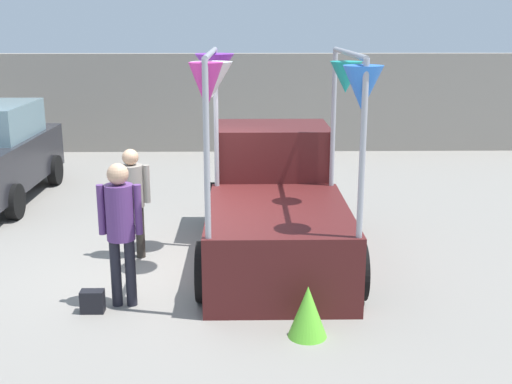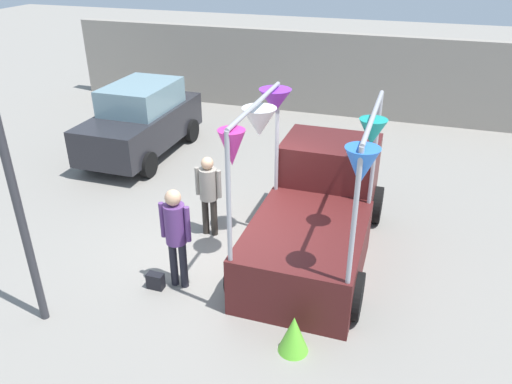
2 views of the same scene
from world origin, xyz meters
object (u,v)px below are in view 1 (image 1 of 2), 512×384
vendor_truck (274,198)px  person_vendor (132,193)px  person_customer (120,221)px  folded_kite_bundle_lime (308,311)px  handbag (93,301)px

vendor_truck → person_vendor: size_ratio=2.46×
person_customer → folded_kite_bundle_lime: bearing=-21.4°
vendor_truck → folded_kite_bundle_lime: bearing=-84.6°
folded_kite_bundle_lime → person_customer: bearing=158.6°
handbag → vendor_truck: bearing=42.2°
person_customer → handbag: size_ratio=6.44×
vendor_truck → person_customer: 2.70m
person_vendor → handbag: (-0.20, -1.88, -0.85)m
person_vendor → folded_kite_bundle_lime: (2.34, -2.54, -0.69)m
vendor_truck → handbag: size_ratio=14.45×
person_vendor → folded_kite_bundle_lime: person_vendor is taller
vendor_truck → person_customer: vendor_truck is taller
person_customer → person_vendor: size_ratio=1.10×
person_vendor → folded_kite_bundle_lime: 3.52m
handbag → folded_kite_bundle_lime: 2.63m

